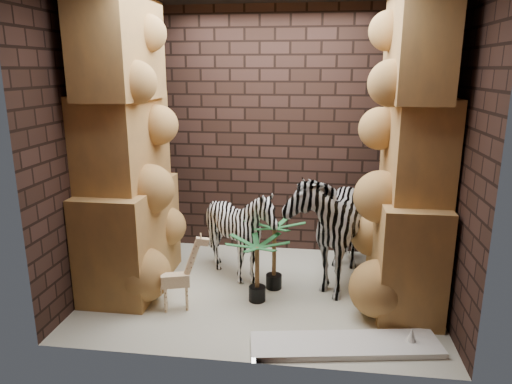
# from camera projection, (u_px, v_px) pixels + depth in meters

# --- Properties ---
(floor) EXTENTS (3.50, 3.50, 0.00)m
(floor) POSITION_uv_depth(u_px,v_px,m) (261.00, 291.00, 4.94)
(floor) COLOR beige
(floor) RESTS_ON ground
(wall_back) EXTENTS (3.50, 0.00, 3.50)m
(wall_back) POSITION_uv_depth(u_px,v_px,m) (274.00, 133.00, 5.75)
(wall_back) COLOR black
(wall_back) RESTS_ON ground
(wall_front) EXTENTS (3.50, 0.00, 3.50)m
(wall_front) POSITION_uv_depth(u_px,v_px,m) (240.00, 179.00, 3.36)
(wall_front) COLOR black
(wall_front) RESTS_ON ground
(wall_left) EXTENTS (0.00, 3.00, 3.00)m
(wall_left) POSITION_uv_depth(u_px,v_px,m) (92.00, 146.00, 4.78)
(wall_left) COLOR black
(wall_left) RESTS_ON ground
(wall_right) EXTENTS (0.00, 3.00, 3.00)m
(wall_right) POSITION_uv_depth(u_px,v_px,m) (449.00, 155.00, 4.33)
(wall_right) COLOR black
(wall_right) RESTS_ON ground
(rock_pillar_left) EXTENTS (0.68, 1.30, 3.00)m
(rock_pillar_left) POSITION_uv_depth(u_px,v_px,m) (124.00, 147.00, 4.74)
(rock_pillar_left) COLOR #BE8642
(rock_pillar_left) RESTS_ON floor
(rock_pillar_right) EXTENTS (0.58, 1.25, 3.00)m
(rock_pillar_right) POSITION_uv_depth(u_px,v_px,m) (412.00, 154.00, 4.37)
(rock_pillar_right) COLOR #BE8642
(rock_pillar_right) RESTS_ON floor
(zebra_right) EXTENTS (0.90, 1.38, 1.52)m
(zebra_right) POSITION_uv_depth(u_px,v_px,m) (329.00, 213.00, 5.06)
(zebra_right) COLOR white
(zebra_right) RESTS_ON floor
(zebra_left) EXTENTS (0.93, 1.13, 0.99)m
(zebra_left) POSITION_uv_depth(u_px,v_px,m) (240.00, 237.00, 5.10)
(zebra_left) COLOR white
(zebra_left) RESTS_ON floor
(giraffe_toy) EXTENTS (0.43, 0.25, 0.79)m
(giraffe_toy) POSITION_uv_depth(u_px,v_px,m) (175.00, 272.00, 4.46)
(giraffe_toy) COLOR #FDD9A6
(giraffe_toy) RESTS_ON floor
(palm_front) EXTENTS (0.36, 0.36, 0.78)m
(palm_front) POSITION_uv_depth(u_px,v_px,m) (274.00, 254.00, 4.91)
(palm_front) COLOR #19682C
(palm_front) RESTS_ON floor
(palm_back) EXTENTS (0.36, 0.36, 0.67)m
(palm_back) POSITION_uv_depth(u_px,v_px,m) (257.00, 270.00, 4.65)
(palm_back) COLOR #19682C
(palm_back) RESTS_ON floor
(surfboard) EXTENTS (1.63, 0.65, 0.05)m
(surfboard) POSITION_uv_depth(u_px,v_px,m) (345.00, 345.00, 3.93)
(surfboard) COLOR white
(surfboard) RESTS_ON floor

